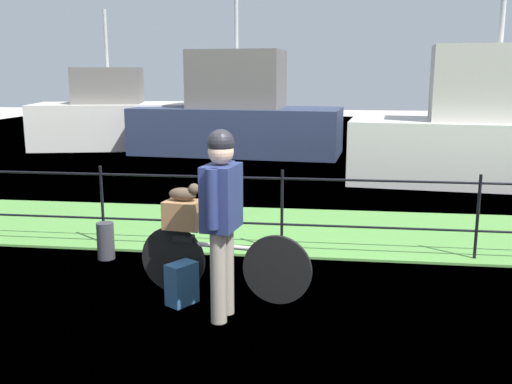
{
  "coord_description": "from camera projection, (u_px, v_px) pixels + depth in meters",
  "views": [
    {
      "loc": [
        0.57,
        -4.29,
        2.14
      ],
      "look_at": [
        -0.22,
        1.61,
        0.9
      ],
      "focal_mm": 40.13,
      "sensor_mm": 36.0,
      "label": 1
    }
  ],
  "objects": [
    {
      "name": "iron_fence",
      "position": [
        282.0,
        205.0,
        6.82
      ],
      "size": [
        18.04,
        0.04,
        1.02
      ],
      "color": "black",
      "rests_on": "ground"
    },
    {
      "name": "terrier_dog",
      "position": [
        185.0,
        193.0,
        5.48
      ],
      "size": [
        0.32,
        0.18,
        0.18
      ],
      "color": "#4C3D2D",
      "rests_on": "wooden_crate"
    },
    {
      "name": "cyclist_person",
      "position": [
        222.0,
        208.0,
        4.91
      ],
      "size": [
        0.32,
        0.53,
        1.68
      ],
      "color": "gray",
      "rests_on": "ground"
    },
    {
      "name": "moored_boat_near",
      "position": [
        492.0,
        134.0,
        11.09
      ],
      "size": [
        5.61,
        2.58,
        4.27
      ],
      "color": "silver",
      "rests_on": "ground"
    },
    {
      "name": "mooring_bollard",
      "position": [
        106.0,
        241.0,
        6.68
      ],
      "size": [
        0.2,
        0.2,
        0.44
      ],
      "primitive_type": "cylinder",
      "color": "#38383D",
      "rests_on": "ground"
    },
    {
      "name": "grass_strip",
      "position": [
        288.0,
        230.0,
        7.91
      ],
      "size": [
        27.0,
        2.4,
        0.03
      ],
      "primitive_type": "cube",
      "color": "#569342",
      "rests_on": "ground"
    },
    {
      "name": "moored_boat_far",
      "position": [
        237.0,
        117.0,
        15.28
      ],
      "size": [
        5.66,
        2.65,
        4.33
      ],
      "color": "#2D3856",
      "rests_on": "ground"
    },
    {
      "name": "bicycle_main",
      "position": [
        222.0,
        262.0,
        5.51
      ],
      "size": [
        1.71,
        0.33,
        0.66
      ],
      "color": "black",
      "rests_on": "ground"
    },
    {
      "name": "backpack_on_paving",
      "position": [
        182.0,
        283.0,
        5.37
      ],
      "size": [
        0.3,
        0.33,
        0.4
      ],
      "primitive_type": "cube",
      "rotation": [
        0.0,
        0.0,
        0.99
      ],
      "color": "#28517A",
      "rests_on": "ground"
    },
    {
      "name": "harbor_water",
      "position": [
        309.0,
        160.0,
        14.34
      ],
      "size": [
        30.0,
        30.0,
        0.0
      ],
      "primitive_type": "plane",
      "color": "#60849E",
      "rests_on": "ground"
    },
    {
      "name": "moored_boat_mid",
      "position": [
        110.0,
        118.0,
        16.64
      ],
      "size": [
        4.62,
        3.06,
        3.89
      ],
      "color": "silver",
      "rests_on": "ground"
    },
    {
      "name": "ground_plane",
      "position": [
        256.0,
        340.0,
        4.67
      ],
      "size": [
        60.0,
        60.0,
        0.0
      ],
      "primitive_type": "plane",
      "color": "beige"
    },
    {
      "name": "wooden_crate",
      "position": [
        183.0,
        214.0,
        5.53
      ],
      "size": [
        0.38,
        0.32,
        0.27
      ],
      "primitive_type": "cube",
      "rotation": [
        0.0,
        0.0,
        -0.16
      ],
      "color": "olive",
      "rests_on": "bicycle_main"
    }
  ]
}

